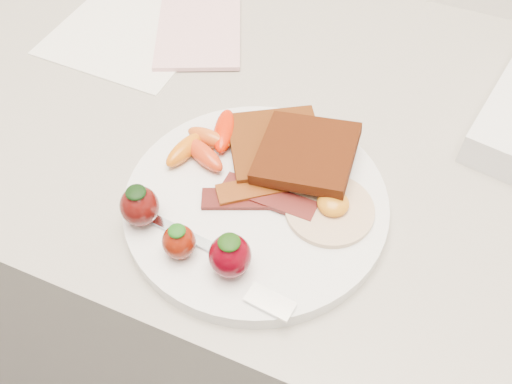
% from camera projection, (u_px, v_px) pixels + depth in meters
% --- Properties ---
extents(counter, '(2.00, 0.60, 0.90)m').
position_uv_depth(counter, '(296.00, 302.00, 1.02)').
color(counter, gray).
rests_on(counter, ground).
extents(plate, '(0.27, 0.27, 0.02)m').
position_uv_depth(plate, '(256.00, 203.00, 0.59)').
color(plate, white).
rests_on(plate, counter).
extents(toast_lower, '(0.13, 0.13, 0.01)m').
position_uv_depth(toast_lower, '(276.00, 145.00, 0.61)').
color(toast_lower, '#342008').
rests_on(toast_lower, plate).
extents(toast_upper, '(0.11, 0.11, 0.02)m').
position_uv_depth(toast_upper, '(307.00, 153.00, 0.59)').
color(toast_upper, black).
rests_on(toast_upper, toast_lower).
extents(fried_egg, '(0.10, 0.10, 0.02)m').
position_uv_depth(fried_egg, '(331.00, 208.00, 0.57)').
color(fried_egg, silver).
rests_on(fried_egg, plate).
extents(bacon_strips, '(0.12, 0.09, 0.01)m').
position_uv_depth(bacon_strips, '(262.00, 194.00, 0.58)').
color(bacon_strips, black).
rests_on(bacon_strips, plate).
extents(baby_carrots, '(0.07, 0.11, 0.02)m').
position_uv_depth(baby_carrots, '(207.00, 143.00, 0.61)').
color(baby_carrots, '#CC541A').
rests_on(baby_carrots, plate).
extents(strawberries, '(0.14, 0.06, 0.05)m').
position_uv_depth(strawberries, '(184.00, 233.00, 0.53)').
color(strawberries, '#480A09').
rests_on(strawberries, plate).
extents(fork, '(0.17, 0.06, 0.00)m').
position_uv_depth(fork, '(229.00, 267.00, 0.53)').
color(fork, silver).
rests_on(fork, plate).
extents(paper_sheet, '(0.20, 0.26, 0.00)m').
position_uv_depth(paper_sheet, '(144.00, 19.00, 0.80)').
color(paper_sheet, white).
rests_on(paper_sheet, counter).
extents(notepad, '(0.17, 0.19, 0.01)m').
position_uv_depth(notepad, '(199.00, 30.00, 0.77)').
color(notepad, beige).
rests_on(notepad, paper_sheet).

